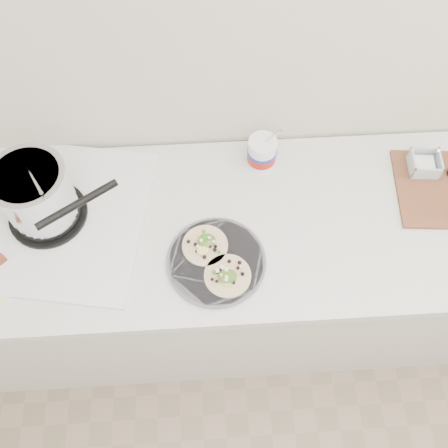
{
  "coord_description": "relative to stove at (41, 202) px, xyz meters",
  "views": [
    {
      "loc": [
        -0.22,
        0.64,
        2.29
      ],
      "look_at": [
        -0.18,
        1.38,
        0.96
      ],
      "focal_mm": 40.0,
      "sensor_mm": 36.0,
      "label": 1
    }
  ],
  "objects": [
    {
      "name": "taco_plate",
      "position": [
        0.52,
        -0.19,
        -0.08
      ],
      "size": [
        0.3,
        0.3,
        0.04
      ],
      "rotation": [
        0.0,
        0.0,
        0.27
      ],
      "color": "#535259",
      "rests_on": "counter"
    },
    {
      "name": "tub",
      "position": [
        0.7,
        0.17,
        -0.03
      ],
      "size": [
        0.1,
        0.1,
        0.22
      ],
      "rotation": [
        0.0,
        0.0,
        0.1
      ],
      "color": "white",
      "rests_on": "counter"
    },
    {
      "name": "counter",
      "position": [
        0.73,
        -0.04,
        -0.54
      ],
      "size": [
        2.44,
        0.66,
        0.9
      ],
      "color": "silver",
      "rests_on": "ground"
    },
    {
      "name": "stove",
      "position": [
        0.0,
        0.0,
        0.0
      ],
      "size": [
        0.69,
        0.66,
        0.29
      ],
      "rotation": [
        0.0,
        0.0,
        -0.18
      ],
      "color": "silver",
      "rests_on": "counter"
    }
  ]
}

